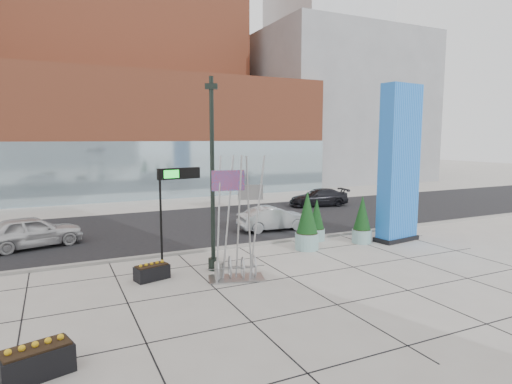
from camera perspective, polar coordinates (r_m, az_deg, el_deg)
name	(u,v)px	position (r m, az deg, el deg)	size (l,w,h in m)	color
ground	(255,273)	(17.05, -0.13, -10.80)	(160.00, 160.00, 0.00)	#9E9991
street_asphalt	(184,226)	(26.14, -9.58, -4.50)	(80.00, 12.00, 0.02)	black
curb_edge	(219,248)	(20.57, -4.94, -7.49)	(80.00, 0.30, 0.12)	gray
tower_podium	(143,136)	(42.40, -14.80, 7.28)	(34.00, 10.00, 11.00)	#A34C2F
tower_glass_front	(155,170)	(37.80, -13.29, 2.81)	(34.00, 0.60, 5.00)	#8CA5B2
building_grey_parking	(331,109)	(57.23, 9.92, 10.83)	(20.00, 18.00, 18.00)	slate
building_pale_office	(326,5)	(79.14, 9.38, 23.42)	(16.00, 16.00, 55.00)	#B2B7BC
blue_pylon	(399,167)	(22.87, 18.53, 3.23)	(2.51, 1.39, 7.93)	blue
lamp_post	(213,193)	(16.89, -5.81, -0.16)	(0.52, 0.42, 7.61)	black
public_art_sculpture	(237,247)	(16.08, -2.60, -7.37)	(2.25, 1.55, 4.66)	#AEB0B3
concrete_bollard	(219,270)	(16.40, -4.96, -10.37)	(0.33, 0.33, 0.65)	gray
overhead_street_sign	(176,182)	(18.14, -10.58, 1.34)	(1.90, 0.46, 4.02)	black
round_planter_east	(362,220)	(22.23, 13.96, -3.70)	(0.97, 0.97, 2.42)	#7DA6A8
round_planter_mid	(317,221)	(22.29, 8.08, -3.82)	(0.87, 0.87, 2.18)	#7DA6A8
round_planter_west	(307,222)	(20.42, 6.83, -3.99)	(1.12, 1.12, 2.79)	#7DA6A8
box_planter_north	(152,271)	(16.72, -13.71, -10.25)	(1.35, 0.92, 0.68)	black
box_planter_south	(36,360)	(11.28, -27.25, -19.31)	(1.64, 1.13, 0.82)	black
car_white_west	(32,232)	(23.32, -27.75, -4.74)	(1.84, 4.56, 1.56)	silver
car_silver_mid	(274,219)	(24.58, 2.36, -3.57)	(1.43, 4.10, 1.35)	#AAADB1
car_dark_east	(319,198)	(33.56, 8.34, -0.75)	(1.88, 4.61, 1.34)	black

